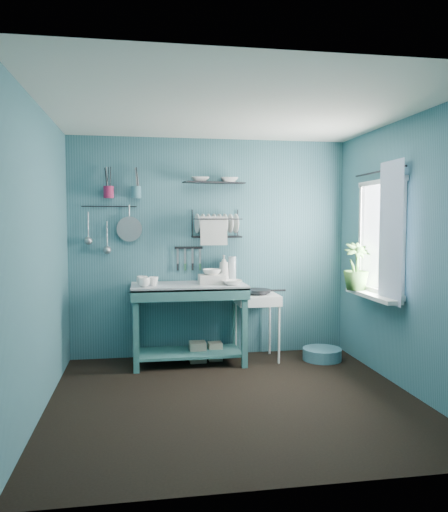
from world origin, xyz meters
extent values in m
plane|color=black|center=(0.00, 0.00, 0.00)|extent=(3.20, 3.20, 0.00)
plane|color=silver|center=(0.00, 0.00, 2.50)|extent=(3.20, 3.20, 0.00)
plane|color=#35636D|center=(0.00, 1.50, 1.25)|extent=(3.20, 0.00, 3.20)
plane|color=#35636D|center=(0.00, -1.50, 1.25)|extent=(3.20, 0.00, 3.20)
plane|color=#35636D|center=(-1.60, 0.00, 1.25)|extent=(0.00, 3.00, 3.00)
plane|color=#35636D|center=(1.60, 0.00, 1.25)|extent=(0.00, 3.00, 3.00)
cube|color=#336C69|center=(-0.29, 1.16, 0.44)|extent=(1.29, 0.73, 0.88)
imported|color=white|center=(-0.77, 1.00, 0.92)|extent=(0.12, 0.12, 0.10)
imported|color=white|center=(-0.67, 1.10, 0.92)|extent=(0.14, 0.14, 0.09)
imported|color=white|center=(-0.79, 1.16, 0.92)|extent=(0.17, 0.17, 0.10)
cube|color=beige|center=(-0.04, 1.14, 0.93)|extent=(0.28, 0.22, 0.10)
imported|color=white|center=(-0.04, 1.14, 1.01)|extent=(0.20, 0.19, 0.06)
imported|color=beige|center=(0.13, 1.36, 1.03)|extent=(0.11, 0.12, 0.30)
cylinder|color=#AFBDC3|center=(0.23, 1.38, 1.02)|extent=(0.09, 0.09, 0.28)
imported|color=white|center=(0.16, 1.01, 0.90)|extent=(0.22, 0.22, 0.05)
cube|color=white|center=(0.48, 1.19, 0.37)|extent=(0.53, 0.53, 0.74)
cylinder|color=black|center=(0.48, 1.19, 0.78)|extent=(0.30, 0.30, 0.03)
cube|color=black|center=(-0.26, 1.47, 1.26)|extent=(0.32, 0.03, 0.03)
cube|color=black|center=(0.05, 1.37, 1.53)|extent=(0.56, 0.26, 0.32)
cube|color=black|center=(0.03, 1.40, 1.99)|extent=(0.72, 0.30, 0.01)
imported|color=white|center=(-0.13, 1.40, 2.10)|extent=(0.22, 0.22, 0.05)
imported|color=white|center=(0.20, 1.40, 2.10)|extent=(0.23, 0.23, 0.05)
cylinder|color=#971C45|center=(-1.14, 1.42, 1.88)|extent=(0.11, 0.11, 0.13)
cylinder|color=#3C717D|center=(-0.84, 1.42, 1.88)|extent=(0.11, 0.11, 0.13)
cylinder|color=#919498|center=(-0.92, 1.45, 1.47)|extent=(0.28, 0.03, 0.28)
cylinder|color=#919498|center=(-1.37, 1.46, 1.51)|extent=(0.01, 0.01, 0.30)
cylinder|color=#919498|center=(-1.17, 1.46, 1.41)|extent=(0.01, 0.01, 0.30)
cylinder|color=black|center=(-1.14, 1.47, 1.72)|extent=(0.60, 0.01, 0.01)
plane|color=white|center=(1.59, 0.45, 1.40)|extent=(0.00, 1.10, 1.10)
cube|color=white|center=(1.50, 0.45, 0.81)|extent=(0.16, 0.95, 0.04)
plane|color=white|center=(1.52, 0.15, 1.45)|extent=(0.00, 1.35, 1.35)
cylinder|color=black|center=(1.54, 0.45, 2.05)|extent=(0.02, 1.05, 0.02)
imported|color=#366428|center=(1.46, 0.75, 1.08)|extent=(0.29, 0.29, 0.50)
cube|color=gray|center=(-0.19, 1.21, 0.11)|extent=(0.18, 0.18, 0.22)
cube|color=gray|center=(0.01, 1.24, 0.10)|extent=(0.15, 0.15, 0.20)
cylinder|color=teal|center=(1.20, 1.05, 0.07)|extent=(0.43, 0.43, 0.13)
camera|label=1|loc=(-0.79, -4.22, 1.56)|focal=35.00mm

